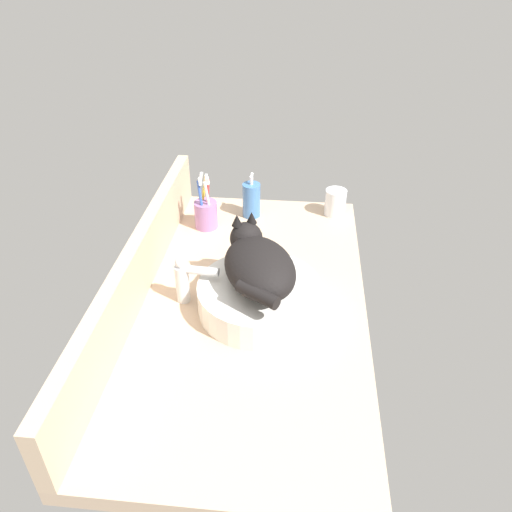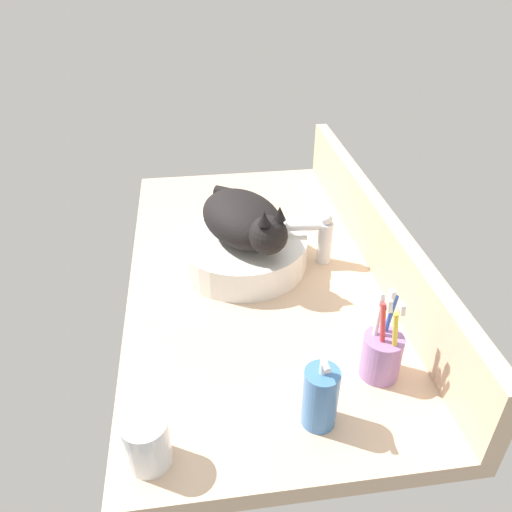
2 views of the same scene
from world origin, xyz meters
TOP-DOWN VIEW (x-y plane):
  - ground_plane at (0.00, 0.00)cm, footprint 115.93×62.62cm
  - backsplash_panel at (0.00, 29.51)cm, footprint 115.93×3.60cm
  - sink_basin at (-3.35, -3.34)cm, footprint 32.00×32.00cm
  - cat at (-2.12, -2.74)cm, footprint 30.96×25.34cm
  - faucet at (-1.91, 16.02)cm, footprint 3.64×11.85cm
  - soap_dispenser at (46.04, 4.07)cm, footprint 6.05×6.05cm
  - toothbrush_cup at (36.93, 18.12)cm, footprint 7.48×7.48cm
  - water_glass at (49.85, -24.46)cm, footprint 7.23×7.23cm

SIDE VIEW (x-z plane):
  - ground_plane at x=0.00cm, z-range -4.00..0.00cm
  - sink_basin at x=-3.35cm, z-range 0.00..7.70cm
  - water_glass at x=49.85cm, z-range -0.63..8.50cm
  - toothbrush_cup at x=36.93cm, z-range -4.17..14.54cm
  - soap_dispenser at x=46.04cm, z-range -1.54..13.59cm
  - faucet at x=-1.91cm, z-range 0.50..14.10cm
  - backsplash_panel at x=0.00cm, z-range 0.00..16.08cm
  - cat at x=-2.12cm, z-range 6.46..20.46cm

